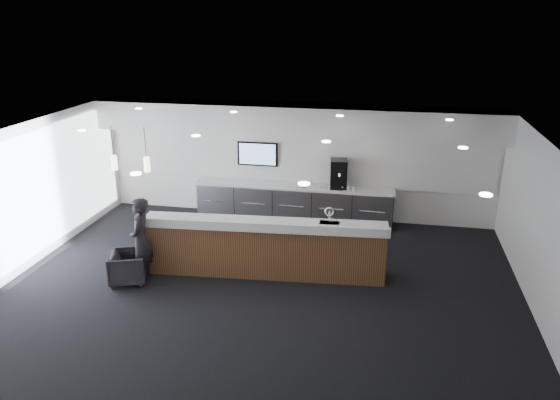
% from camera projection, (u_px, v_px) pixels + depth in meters
% --- Properties ---
extents(ground, '(10.00, 10.00, 0.00)m').
position_uv_depth(ground, '(261.00, 286.00, 10.75)').
color(ground, black).
rests_on(ground, ground).
extents(ceiling, '(10.00, 8.00, 0.02)m').
position_uv_depth(ceiling, '(260.00, 137.00, 9.76)').
color(ceiling, black).
rests_on(ceiling, back_wall).
extents(back_wall, '(10.00, 0.02, 3.00)m').
position_uv_depth(back_wall, '(296.00, 161.00, 13.96)').
color(back_wall, white).
rests_on(back_wall, ground).
extents(left_wall, '(0.02, 8.00, 3.00)m').
position_uv_depth(left_wall, '(24.00, 198.00, 11.18)').
color(left_wall, white).
rests_on(left_wall, ground).
extents(right_wall, '(0.02, 8.00, 3.00)m').
position_uv_depth(right_wall, '(545.00, 236.00, 9.32)').
color(right_wall, white).
rests_on(right_wall, ground).
extents(soffit_bulkhead, '(10.00, 0.90, 0.70)m').
position_uv_depth(soffit_bulkhead, '(294.00, 119.00, 13.16)').
color(soffit_bulkhead, white).
rests_on(soffit_bulkhead, back_wall).
extents(alcove_panel, '(9.80, 0.06, 1.40)m').
position_uv_depth(alcove_panel, '(296.00, 157.00, 13.90)').
color(alcove_panel, white).
rests_on(alcove_panel, back_wall).
extents(window_blinds_wall, '(0.04, 7.36, 2.55)m').
position_uv_depth(window_blinds_wall, '(25.00, 198.00, 11.18)').
color(window_blinds_wall, white).
rests_on(window_blinds_wall, left_wall).
extents(back_credenza, '(5.06, 0.66, 0.95)m').
position_uv_depth(back_credenza, '(294.00, 203.00, 13.96)').
color(back_credenza, '#999BA2').
rests_on(back_credenza, ground).
extents(wall_tv, '(1.05, 0.08, 0.62)m').
position_uv_depth(wall_tv, '(258.00, 154.00, 14.01)').
color(wall_tv, black).
rests_on(wall_tv, back_wall).
extents(pendant_left, '(0.12, 0.12, 0.30)m').
position_uv_depth(pendant_left, '(155.00, 159.00, 11.19)').
color(pendant_left, '#FFF0C6').
rests_on(pendant_left, ceiling).
extents(pendant_right, '(0.12, 0.12, 0.30)m').
position_uv_depth(pendant_right, '(124.00, 157.00, 11.32)').
color(pendant_right, '#FFF0C6').
rests_on(pendant_right, ceiling).
extents(ceiling_can_lights, '(7.00, 5.00, 0.02)m').
position_uv_depth(ceiling_can_lights, '(260.00, 139.00, 9.77)').
color(ceiling_can_lights, white).
rests_on(ceiling_can_lights, ceiling).
extents(service_counter, '(5.03, 1.22, 1.49)m').
position_uv_depth(service_counter, '(263.00, 247.00, 11.11)').
color(service_counter, '#4B2619').
rests_on(service_counter, ground).
extents(coffee_machine, '(0.46, 0.56, 0.71)m').
position_uv_depth(coffee_machine, '(339.00, 174.00, 13.52)').
color(coffee_machine, black).
rests_on(coffee_machine, back_credenza).
extents(info_sign_left, '(0.14, 0.03, 0.19)m').
position_uv_depth(info_sign_left, '(304.00, 184.00, 13.60)').
color(info_sign_left, silver).
rests_on(info_sign_left, back_credenza).
extents(info_sign_right, '(0.16, 0.04, 0.21)m').
position_uv_depth(info_sign_right, '(346.00, 186.00, 13.40)').
color(info_sign_right, silver).
rests_on(info_sign_right, back_credenza).
extents(armchair, '(0.91, 0.90, 0.65)m').
position_uv_depth(armchair, '(128.00, 267.00, 10.83)').
color(armchair, black).
rests_on(armchair, ground).
extents(lounge_guest, '(0.52, 0.69, 1.72)m').
position_uv_depth(lounge_guest, '(141.00, 240.00, 10.76)').
color(lounge_guest, black).
rests_on(lounge_guest, ground).
extents(cup_0, '(0.10, 0.10, 0.09)m').
position_uv_depth(cup_0, '(354.00, 189.00, 13.39)').
color(cup_0, white).
rests_on(cup_0, back_credenza).
extents(cup_1, '(0.13, 0.13, 0.09)m').
position_uv_depth(cup_1, '(348.00, 188.00, 13.41)').
color(cup_1, white).
rests_on(cup_1, back_credenza).
extents(cup_2, '(0.12, 0.12, 0.09)m').
position_uv_depth(cup_2, '(342.00, 188.00, 13.44)').
color(cup_2, white).
rests_on(cup_2, back_credenza).
extents(cup_3, '(0.12, 0.12, 0.09)m').
position_uv_depth(cup_3, '(337.00, 188.00, 13.47)').
color(cup_3, white).
rests_on(cup_3, back_credenza).
extents(cup_4, '(0.13, 0.13, 0.09)m').
position_uv_depth(cup_4, '(331.00, 187.00, 13.49)').
color(cup_4, white).
rests_on(cup_4, back_credenza).
extents(cup_5, '(0.10, 0.10, 0.09)m').
position_uv_depth(cup_5, '(325.00, 187.00, 13.52)').
color(cup_5, white).
rests_on(cup_5, back_credenza).
extents(cup_6, '(0.14, 0.14, 0.09)m').
position_uv_depth(cup_6, '(320.00, 187.00, 13.54)').
color(cup_6, white).
rests_on(cup_6, back_credenza).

